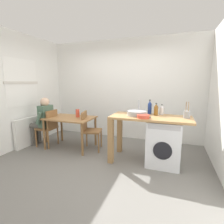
{
  "coord_description": "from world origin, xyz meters",
  "views": [
    {
      "loc": [
        1.31,
        -2.82,
        1.56
      ],
      "look_at": [
        0.13,
        0.45,
        0.95
      ],
      "focal_mm": 27.2,
      "sensor_mm": 36.0,
      "label": 1
    }
  ],
  "objects_px": {
    "utensil_crock": "(187,114)",
    "mixing_bowl": "(143,116)",
    "dining_table": "(70,121)",
    "bottle_squat_brown": "(156,110)",
    "seated_person": "(43,119)",
    "bottle_tall_green": "(150,108)",
    "vase": "(78,113)",
    "bottle_clear_small": "(162,110)",
    "chair_opposite": "(89,128)",
    "chair_person_seat": "(49,126)",
    "washing_machine": "(164,143)"
  },
  "relations": [
    {
      "from": "dining_table",
      "to": "washing_machine",
      "type": "distance_m",
      "value": 2.16
    },
    {
      "from": "vase",
      "to": "dining_table",
      "type": "bearing_deg",
      "value": -146.31
    },
    {
      "from": "washing_machine",
      "to": "vase",
      "type": "relative_size",
      "value": 4.57
    },
    {
      "from": "seated_person",
      "to": "chair_opposite",
      "type": "bearing_deg",
      "value": -84.21
    },
    {
      "from": "seated_person",
      "to": "bottle_squat_brown",
      "type": "relative_size",
      "value": 5.0
    },
    {
      "from": "utensil_crock",
      "to": "bottle_clear_small",
      "type": "bearing_deg",
      "value": 154.76
    },
    {
      "from": "bottle_clear_small",
      "to": "vase",
      "type": "relative_size",
      "value": 1.09
    },
    {
      "from": "chair_person_seat",
      "to": "mixing_bowl",
      "type": "height_order",
      "value": "mixing_bowl"
    },
    {
      "from": "dining_table",
      "to": "utensil_crock",
      "type": "bearing_deg",
      "value": -2.03
    },
    {
      "from": "chair_opposite",
      "to": "bottle_clear_small",
      "type": "bearing_deg",
      "value": 79.0
    },
    {
      "from": "utensil_crock",
      "to": "mixing_bowl",
      "type": "bearing_deg",
      "value": -161.23
    },
    {
      "from": "washing_machine",
      "to": "mixing_bowl",
      "type": "xyz_separation_m",
      "value": [
        -0.37,
        -0.2,
        0.52
      ]
    },
    {
      "from": "chair_person_seat",
      "to": "washing_machine",
      "type": "distance_m",
      "value": 2.69
    },
    {
      "from": "bottle_squat_brown",
      "to": "bottle_clear_small",
      "type": "bearing_deg",
      "value": 47.33
    },
    {
      "from": "dining_table",
      "to": "bottle_squat_brown",
      "type": "distance_m",
      "value": 2.01
    },
    {
      "from": "chair_person_seat",
      "to": "utensil_crock",
      "type": "distance_m",
      "value": 3.1
    },
    {
      "from": "seated_person",
      "to": "mixing_bowl",
      "type": "height_order",
      "value": "seated_person"
    },
    {
      "from": "bottle_squat_brown",
      "to": "bottle_clear_small",
      "type": "relative_size",
      "value": 1.17
    },
    {
      "from": "chair_person_seat",
      "to": "vase",
      "type": "height_order",
      "value": "vase"
    },
    {
      "from": "washing_machine",
      "to": "utensil_crock",
      "type": "relative_size",
      "value": 2.87
    },
    {
      "from": "washing_machine",
      "to": "bottle_squat_brown",
      "type": "xyz_separation_m",
      "value": [
        -0.18,
        0.15,
        0.6
      ]
    },
    {
      "from": "bottle_tall_green",
      "to": "vase",
      "type": "xyz_separation_m",
      "value": [
        -1.68,
        -0.01,
        -0.22
      ]
    },
    {
      "from": "dining_table",
      "to": "bottle_squat_brown",
      "type": "height_order",
      "value": "bottle_squat_brown"
    },
    {
      "from": "utensil_crock",
      "to": "chair_person_seat",
      "type": "bearing_deg",
      "value": -179.81
    },
    {
      "from": "washing_machine",
      "to": "chair_person_seat",
      "type": "bearing_deg",
      "value": 179.11
    },
    {
      "from": "seated_person",
      "to": "mixing_bowl",
      "type": "xyz_separation_m",
      "value": [
        2.49,
        -0.24,
        0.28
      ]
    },
    {
      "from": "chair_person_seat",
      "to": "bottle_squat_brown",
      "type": "distance_m",
      "value": 2.57
    },
    {
      "from": "seated_person",
      "to": "bottle_tall_green",
      "type": "xyz_separation_m",
      "value": [
        2.54,
        0.21,
        0.38
      ]
    },
    {
      "from": "seated_person",
      "to": "vase",
      "type": "distance_m",
      "value": 0.89
    },
    {
      "from": "chair_opposite",
      "to": "mixing_bowl",
      "type": "distance_m",
      "value": 1.43
    },
    {
      "from": "dining_table",
      "to": "vase",
      "type": "xyz_separation_m",
      "value": [
        0.15,
        0.1,
        0.19
      ]
    },
    {
      "from": "washing_machine",
      "to": "bottle_clear_small",
      "type": "distance_m",
      "value": 0.64
    },
    {
      "from": "bottle_clear_small",
      "to": "utensil_crock",
      "type": "relative_size",
      "value": 0.69
    },
    {
      "from": "dining_table",
      "to": "chair_person_seat",
      "type": "relative_size",
      "value": 1.22
    },
    {
      "from": "chair_person_seat",
      "to": "washing_machine",
      "type": "height_order",
      "value": "chair_person_seat"
    },
    {
      "from": "bottle_squat_brown",
      "to": "utensil_crock",
      "type": "bearing_deg",
      "value": -10.5
    },
    {
      "from": "washing_machine",
      "to": "bottle_clear_small",
      "type": "height_order",
      "value": "bottle_clear_small"
    },
    {
      "from": "bottle_clear_small",
      "to": "utensil_crock",
      "type": "distance_m",
      "value": 0.49
    },
    {
      "from": "chair_opposite",
      "to": "bottle_clear_small",
      "type": "distance_m",
      "value": 1.67
    },
    {
      "from": "seated_person",
      "to": "bottle_squat_brown",
      "type": "bearing_deg",
      "value": -88.17
    },
    {
      "from": "washing_machine",
      "to": "mixing_bowl",
      "type": "distance_m",
      "value": 0.67
    },
    {
      "from": "bottle_squat_brown",
      "to": "mixing_bowl",
      "type": "xyz_separation_m",
      "value": [
        -0.19,
        -0.35,
        -0.07
      ]
    },
    {
      "from": "chair_person_seat",
      "to": "utensil_crock",
      "type": "xyz_separation_m",
      "value": [
        3.06,
        0.01,
        0.48
      ]
    },
    {
      "from": "utensil_crock",
      "to": "vase",
      "type": "relative_size",
      "value": 1.59
    },
    {
      "from": "seated_person",
      "to": "utensil_crock",
      "type": "height_order",
      "value": "utensil_crock"
    },
    {
      "from": "bottle_tall_green",
      "to": "bottle_squat_brown",
      "type": "bearing_deg",
      "value": -35.56
    },
    {
      "from": "washing_machine",
      "to": "mixing_bowl",
      "type": "bearing_deg",
      "value": -151.76
    },
    {
      "from": "chair_opposite",
      "to": "utensil_crock",
      "type": "height_order",
      "value": "utensil_crock"
    },
    {
      "from": "bottle_squat_brown",
      "to": "washing_machine",
      "type": "bearing_deg",
      "value": -40.55
    },
    {
      "from": "mixing_bowl",
      "to": "vase",
      "type": "height_order",
      "value": "mixing_bowl"
    }
  ]
}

